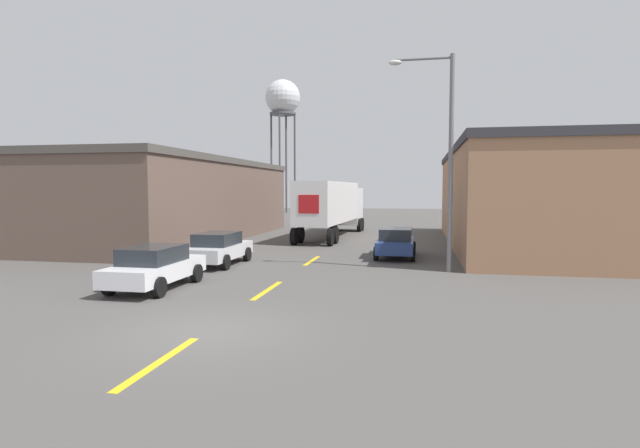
% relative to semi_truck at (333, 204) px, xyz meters
% --- Properties ---
extents(ground_plane, '(160.00, 160.00, 0.00)m').
position_rel_semi_truck_xyz_m(ground_plane, '(1.09, -24.79, -2.42)').
color(ground_plane, '#4C4947').
extents(road_centerline, '(0.20, 17.77, 0.01)m').
position_rel_semi_truck_xyz_m(road_centerline, '(1.09, -19.72, -2.42)').
color(road_centerline, gold).
rests_on(road_centerline, ground_plane).
extents(warehouse_left, '(13.36, 23.49, 5.57)m').
position_rel_semi_truck_xyz_m(warehouse_left, '(-12.53, -3.60, 0.36)').
color(warehouse_left, brown).
rests_on(warehouse_left, ground_plane).
extents(warehouse_right, '(8.35, 22.97, 5.96)m').
position_rel_semi_truck_xyz_m(warehouse_right, '(12.20, -3.44, 0.56)').
color(warehouse_right, '#9E7051').
rests_on(warehouse_right, ground_plane).
extents(semi_truck, '(3.24, 13.72, 3.99)m').
position_rel_semi_truck_xyz_m(semi_truck, '(0.00, 0.00, 0.00)').
color(semi_truck, silver).
rests_on(semi_truck, ground_plane).
extents(parked_car_right_mid, '(2.00, 4.44, 1.50)m').
position_rel_semi_truck_xyz_m(parked_car_right_mid, '(5.04, -10.37, -1.64)').
color(parked_car_right_mid, navy).
rests_on(parked_car_right_mid, ground_plane).
extents(parked_car_left_near, '(2.00, 4.44, 1.50)m').
position_rel_semi_truck_xyz_m(parked_car_left_near, '(-2.86, -20.19, -1.64)').
color(parked_car_left_near, silver).
rests_on(parked_car_left_near, ground_plane).
extents(parked_car_left_far, '(2.00, 4.44, 1.50)m').
position_rel_semi_truck_xyz_m(parked_car_left_far, '(-2.86, -14.58, -1.64)').
color(parked_car_left_far, silver).
rests_on(parked_car_left_far, ground_plane).
extents(water_tower, '(5.07, 5.07, 19.35)m').
position_rel_semi_truck_xyz_m(water_tower, '(-13.43, 34.88, 14.00)').
color(water_tower, '#47474C').
rests_on(water_tower, ground_plane).
extents(street_lamp, '(2.71, 0.32, 9.02)m').
position_rel_semi_truck_xyz_m(street_lamp, '(7.16, -14.55, 2.77)').
color(street_lamp, slate).
rests_on(street_lamp, ground_plane).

